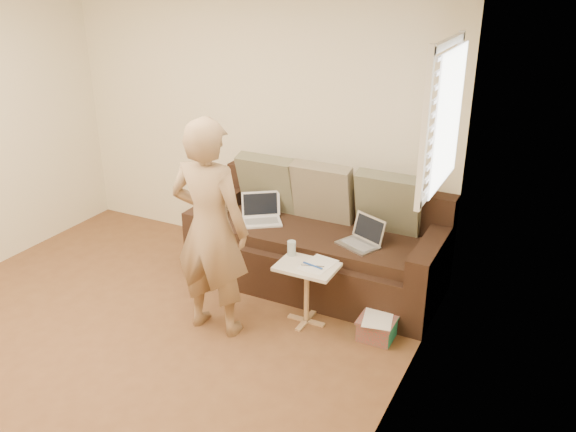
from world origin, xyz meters
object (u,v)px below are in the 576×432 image
object	(u,v)px
striped_box	(377,327)
laptop_white	(262,223)
drinking_glass	(292,248)
person	(210,229)
side_table	(307,294)
sofa	(317,240)
laptop_silver	(358,246)

from	to	relation	value
striped_box	laptop_white	bearing A→B (deg)	159.03
drinking_glass	striped_box	xyz separation A→B (m)	(0.77, -0.06, -0.49)
person	striped_box	xyz separation A→B (m)	(1.20, 0.44, -0.77)
laptop_white	side_table	xyz separation A→B (m)	(0.71, -0.55, -0.26)
sofa	side_table	distance (m)	0.67
sofa	laptop_silver	world-z (taller)	sofa
laptop_silver	laptop_white	distance (m)	0.95
sofa	person	size ratio (longest dim) A/B	1.28
person	striped_box	distance (m)	1.49
laptop_white	person	size ratio (longest dim) A/B	0.20
sofa	laptop_white	distance (m)	0.53
sofa	striped_box	distance (m)	1.02
side_table	drinking_glass	xyz separation A→B (m)	(-0.19, 0.11, 0.32)
person	side_table	size ratio (longest dim) A/B	3.34
laptop_white	drinking_glass	size ratio (longest dim) A/B	2.91
sofa	striped_box	size ratio (longest dim) A/B	7.83
drinking_glass	laptop_silver	bearing A→B (deg)	41.98
side_table	laptop_white	bearing A→B (deg)	142.39
drinking_glass	person	bearing A→B (deg)	-131.18
person	drinking_glass	distance (m)	0.72
person	side_table	distance (m)	0.95
person	striped_box	bearing A→B (deg)	-162.63
laptop_white	person	world-z (taller)	person
person	side_table	xyz separation A→B (m)	(0.62, 0.39, -0.60)
side_table	drinking_glass	world-z (taller)	drinking_glass
laptop_white	side_table	distance (m)	0.93
striped_box	person	bearing A→B (deg)	-159.97
sofa	laptop_silver	distance (m)	0.46
sofa	laptop_white	bearing A→B (deg)	-171.20
person	side_table	world-z (taller)	person
sofa	laptop_white	xyz separation A→B (m)	(-0.52, -0.08, 0.10)
laptop_silver	laptop_white	size ratio (longest dim) A/B	0.93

